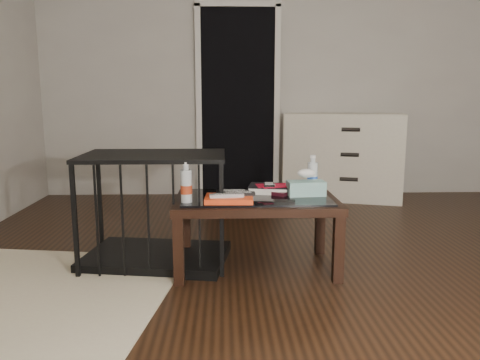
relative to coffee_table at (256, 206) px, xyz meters
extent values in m
plane|color=black|center=(0.35, -0.19, -0.40)|extent=(5.00, 5.00, 0.00)
plane|color=beige|center=(0.35, 2.31, 0.95)|extent=(5.00, 0.00, 5.00)
cube|color=black|center=(-0.05, 2.28, 0.60)|extent=(0.80, 0.05, 2.00)
cube|color=silver|center=(-0.47, 2.25, 0.60)|extent=(0.06, 0.04, 2.04)
cube|color=silver|center=(0.37, 2.25, 0.60)|extent=(0.06, 0.04, 2.04)
cube|color=silver|center=(-0.05, 2.25, 1.62)|extent=(0.90, 0.04, 0.06)
cube|color=black|center=(-0.46, -0.26, -0.20)|extent=(0.06, 0.06, 0.40)
cube|color=black|center=(0.46, -0.26, -0.20)|extent=(0.06, 0.06, 0.40)
cube|color=black|center=(-0.46, 0.26, -0.20)|extent=(0.06, 0.06, 0.40)
cube|color=black|center=(0.46, 0.26, -0.20)|extent=(0.06, 0.06, 0.40)
cube|color=black|center=(0.00, 0.00, 0.03)|extent=(1.00, 0.60, 0.05)
cube|color=black|center=(0.00, 0.00, 0.06)|extent=(0.90, 0.50, 0.01)
cube|color=beige|center=(1.06, 2.04, 0.05)|extent=(1.29, 0.82, 0.90)
cylinder|color=black|center=(1.06, 1.78, -0.15)|extent=(0.18, 0.09, 0.04)
cylinder|color=black|center=(1.06, 1.78, 0.10)|extent=(0.18, 0.09, 0.04)
cylinder|color=black|center=(1.06, 1.78, 0.35)|extent=(0.18, 0.09, 0.04)
cube|color=black|center=(-0.64, 0.14, -0.37)|extent=(0.98, 0.73, 0.06)
cube|color=black|center=(-0.64, 0.14, 0.30)|extent=(0.98, 0.73, 0.02)
cube|color=black|center=(-1.07, -0.14, -0.05)|extent=(0.03, 0.03, 0.70)
cube|color=black|center=(-0.21, -0.14, -0.05)|extent=(0.03, 0.03, 0.70)
cube|color=black|center=(-1.07, 0.42, -0.05)|extent=(0.03, 0.03, 0.70)
cube|color=black|center=(-0.21, 0.42, -0.05)|extent=(0.03, 0.03, 0.70)
cube|color=#EE4116|center=(-0.17, -0.13, 0.08)|extent=(0.29, 0.22, 0.03)
cube|color=#A6A6AA|center=(-0.18, -0.16, 0.11)|extent=(0.20, 0.07, 0.02)
cube|color=black|center=(-0.11, -0.11, 0.11)|extent=(0.20, 0.06, 0.02)
cube|color=black|center=(-0.15, -0.05, 0.11)|extent=(0.20, 0.05, 0.02)
cube|color=black|center=(0.09, 0.12, 0.09)|extent=(0.28, 0.24, 0.05)
cube|color=red|center=(0.10, 0.11, 0.11)|extent=(0.20, 0.15, 0.01)
cube|color=black|center=(0.09, 0.08, 0.12)|extent=(0.07, 0.11, 0.02)
cube|color=black|center=(0.15, 0.02, 0.08)|extent=(0.10, 0.09, 0.02)
cube|color=black|center=(0.15, -0.22, 0.07)|extent=(0.13, 0.09, 0.02)
cylinder|color=#B7BFC3|center=(-0.42, -0.15, 0.18)|extent=(0.08, 0.08, 0.24)
cylinder|color=silver|center=(0.37, 0.14, 0.18)|extent=(0.07, 0.07, 0.24)
cube|color=teal|center=(0.31, 0.02, 0.11)|extent=(0.24, 0.14, 0.09)
camera|label=1|loc=(-0.20, -2.83, 0.67)|focal=35.00mm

